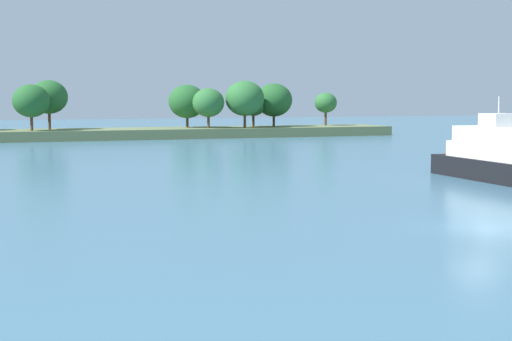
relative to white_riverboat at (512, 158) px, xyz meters
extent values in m
plane|color=teal|center=(-16.00, -17.35, -1.88)|extent=(400.00, 400.00, 0.00)
cube|color=#66754C|center=(-9.48, 73.57, -1.08)|extent=(75.65, 11.34, 1.59)
cylinder|color=#513823|center=(-32.28, 71.01, 0.87)|extent=(0.44, 0.44, 2.32)
ellipsoid|color=#235B28|center=(-32.28, 71.01, 4.26)|extent=(5.57, 5.57, 5.02)
cylinder|color=#513823|center=(-29.30, 74.98, 1.10)|extent=(0.44, 0.44, 2.77)
ellipsoid|color=#235B28|center=(-29.30, 74.98, 4.84)|extent=(5.90, 5.90, 5.31)
cylinder|color=#513823|center=(-6.79, 75.05, 0.65)|extent=(0.44, 0.44, 1.88)
ellipsoid|color=#235B28|center=(-6.79, 75.05, 4.09)|extent=(6.24, 6.24, 5.61)
cylinder|color=#513823|center=(-4.12, 71.50, 0.76)|extent=(0.44, 0.44, 2.10)
ellipsoid|color=#2D6B33|center=(-4.12, 71.50, 3.92)|extent=(5.27, 5.27, 4.74)
cylinder|color=#513823|center=(2.14, 71.20, 0.86)|extent=(0.44, 0.44, 2.29)
ellipsoid|color=#2D6B33|center=(2.14, 71.20, 4.61)|extent=(6.52, 6.52, 5.87)
cylinder|color=#513823|center=(4.95, 74.79, 0.75)|extent=(0.44, 0.44, 2.08)
ellipsoid|color=#2D6B33|center=(4.95, 74.79, 3.59)|extent=(4.50, 4.50, 4.05)
cylinder|color=#513823|center=(8.64, 74.49, 0.73)|extent=(0.44, 0.44, 2.04)
ellipsoid|color=#235B28|center=(8.64, 74.49, 4.31)|extent=(6.41, 6.41, 5.77)
cylinder|color=#513823|center=(19.12, 75.59, 0.96)|extent=(0.44, 0.44, 2.49)
ellipsoid|color=#2D6B33|center=(19.12, 75.59, 3.81)|extent=(4.02, 4.02, 3.62)
cube|color=white|center=(0.01, 0.33, 1.76)|extent=(3.95, 11.24, 1.30)
cube|color=white|center=(0.06, 1.98, 2.96)|extent=(2.31, 2.46, 1.10)
cylinder|color=silver|center=(0.06, 1.98, 4.21)|extent=(0.10, 0.10, 1.40)
cylinder|color=red|center=(2.57, 12.81, -1.28)|extent=(0.70, 0.70, 1.20)
cone|color=red|center=(2.57, 12.81, -0.33)|extent=(0.49, 0.49, 0.70)
camera|label=1|loc=(-40.02, -50.10, 4.89)|focal=53.71mm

